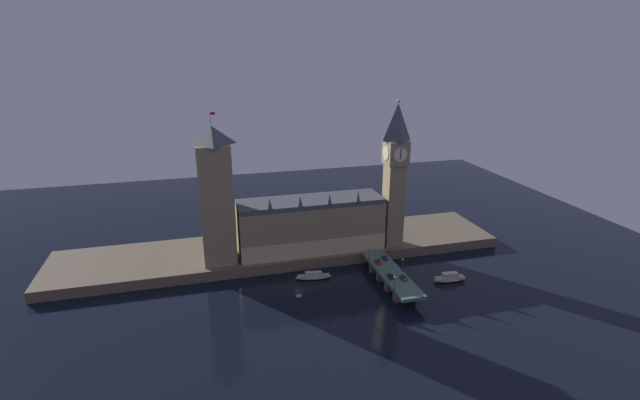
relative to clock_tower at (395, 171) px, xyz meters
The scene contains 17 objects.
ground_plane 73.78m from the clock_tower, 154.42° to the right, with size 400.00×400.00×0.00m, color black.
embankment 68.86m from the clock_tower, 166.26° to the left, with size 220.00×42.00×5.00m.
parliament_hall 48.49m from the clock_tower, behind, with size 69.91×21.07×30.69m.
clock_tower is the anchor object (origin of this frame).
victoria_tower 85.14m from the clock_tower, behind, with size 14.92×14.92×69.07m.
bridge 51.69m from the clock_tower, 113.20° to the right, with size 10.81×46.00×5.87m.
car_northbound_lead 44.98m from the clock_tower, 126.76° to the right, with size 2.10×4.16×1.51m.
car_northbound_trail 53.30m from the clock_tower, 113.78° to the right, with size 1.98×4.05×1.46m.
car_southbound_lead 53.89m from the clock_tower, 105.93° to the right, with size 2.02×4.26×1.47m.
car_southbound_trail 42.19m from the clock_tower, 121.53° to the right, with size 1.92×4.12×1.35m.
pedestrian_near_rail 56.37m from the clock_tower, 114.68° to the right, with size 0.38×0.38×1.79m.
pedestrian_mid_walk 48.91m from the clock_tower, 105.07° to the right, with size 0.38×0.38×1.63m.
street_lamp_near 59.40m from the clock_tower, 111.97° to the right, with size 1.34×0.60×6.31m.
street_lamp_mid 46.28m from the clock_tower, 104.65° to the right, with size 1.34×0.60×6.07m.
street_lamp_far 41.21m from the clock_tower, 138.77° to the right, with size 1.34×0.60×6.69m.
boat_upstream 63.93m from the clock_tower, 159.35° to the right, with size 16.81×6.37×3.33m.
boat_downstream 56.15m from the clock_tower, 69.27° to the right, with size 15.63×5.65×4.12m.
Camera 1 is at (-37.24, -173.50, 99.98)m, focal length 26.00 mm.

